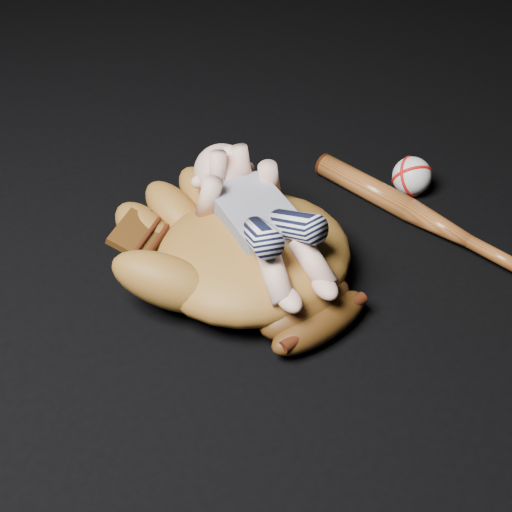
% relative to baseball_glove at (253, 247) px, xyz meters
% --- Properties ---
extents(baseball_glove, '(0.52, 0.56, 0.15)m').
position_rel_baseball_glove_xyz_m(baseball_glove, '(0.00, 0.00, 0.00)').
color(baseball_glove, brown).
rests_on(baseball_glove, ground).
extents(newborn_baby, '(0.18, 0.38, 0.15)m').
position_rel_baseball_glove_xyz_m(newborn_baby, '(0.02, -0.00, 0.06)').
color(newborn_baby, '#E4AC93').
rests_on(newborn_baby, baseball_glove).
extents(baseball_bat, '(0.20, 0.47, 0.05)m').
position_rel_baseball_glove_xyz_m(baseball_bat, '(0.35, 0.00, -0.05)').
color(baseball_bat, brown).
rests_on(baseball_bat, ground).
extents(baseball, '(0.09, 0.09, 0.08)m').
position_rel_baseball_glove_xyz_m(baseball, '(0.39, 0.10, -0.04)').
color(baseball, silver).
rests_on(baseball, ground).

